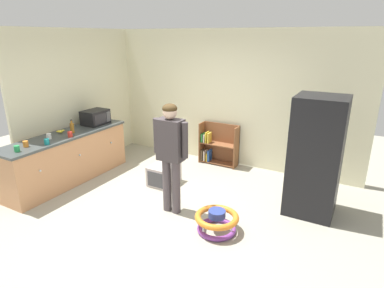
{
  "coord_description": "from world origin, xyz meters",
  "views": [
    {
      "loc": [
        2.44,
        -3.67,
        2.56
      ],
      "look_at": [
        0.16,
        0.44,
        0.98
      ],
      "focal_mm": 30.21,
      "sensor_mm": 36.0,
      "label": 1
    }
  ],
  "objects": [
    {
      "name": "ground_plane",
      "position": [
        0.0,
        0.0,
        0.0
      ],
      "size": [
        12.0,
        12.0,
        0.0
      ],
      "primitive_type": "plane",
      "color": "#A39F8D",
      "rests_on": "ground"
    },
    {
      "name": "back_wall",
      "position": [
        0.0,
        2.33,
        1.35
      ],
      "size": [
        5.2,
        0.06,
        2.7
      ],
      "primitive_type": "cube",
      "color": "beige",
      "rests_on": "ground"
    },
    {
      "name": "left_side_wall",
      "position": [
        -2.63,
        0.8,
        1.35
      ],
      "size": [
        0.06,
        2.99,
        2.7
      ],
      "primitive_type": "cube",
      "color": "beige",
      "rests_on": "ground"
    },
    {
      "name": "kitchen_counter",
      "position": [
        -2.2,
        0.03,
        0.45
      ],
      "size": [
        0.65,
        2.43,
        0.9
      ],
      "color": "tan",
      "rests_on": "ground"
    },
    {
      "name": "refrigerator",
      "position": [
        1.88,
        1.04,
        0.89
      ],
      "size": [
        0.73,
        0.68,
        1.78
      ],
      "color": "black",
      "rests_on": "ground"
    },
    {
      "name": "bookshelf",
      "position": [
        -0.19,
        2.15,
        0.37
      ],
      "size": [
        0.8,
        0.28,
        0.85
      ],
      "color": "brown",
      "rests_on": "ground"
    },
    {
      "name": "standing_person",
      "position": [
        0.04,
        0.02,
        1.0
      ],
      "size": [
        0.57,
        0.22,
        1.67
      ],
      "color": "#534A4F",
      "rests_on": "ground"
    },
    {
      "name": "baby_walker",
      "position": [
        0.87,
        -0.15,
        0.16
      ],
      "size": [
        0.6,
        0.6,
        0.32
      ],
      "color": "purple",
      "rests_on": "ground"
    },
    {
      "name": "pet_carrier",
      "position": [
        -0.61,
        0.76,
        0.18
      ],
      "size": [
        0.42,
        0.55,
        0.36
      ],
      "color": "beige",
      "rests_on": "ground"
    },
    {
      "name": "microwave",
      "position": [
        -2.22,
        0.8,
        1.04
      ],
      "size": [
        0.37,
        0.48,
        0.28
      ],
      "color": "black",
      "rests_on": "kitchen_counter"
    },
    {
      "name": "banana_bunch",
      "position": [
        -2.33,
        0.06,
        0.93
      ],
      "size": [
        0.15,
        0.16,
        0.04
      ],
      "color": "yellow",
      "rests_on": "kitchen_counter"
    },
    {
      "name": "amber_bottle",
      "position": [
        -2.14,
        0.15,
        1.0
      ],
      "size": [
        0.07,
        0.07,
        0.25
      ],
      "color": "#9E661E",
      "rests_on": "kitchen_counter"
    },
    {
      "name": "white_cup",
      "position": [
        -2.2,
        -0.3,
        0.95
      ],
      "size": [
        0.08,
        0.08,
        0.09
      ],
      "primitive_type": "cylinder",
      "color": "white",
      "rests_on": "kitchen_counter"
    },
    {
      "name": "red_cup",
      "position": [
        -1.98,
        -0.04,
        0.95
      ],
      "size": [
        0.08,
        0.08,
        0.09
      ],
      "primitive_type": "cylinder",
      "color": "red",
      "rests_on": "kitchen_counter"
    },
    {
      "name": "teal_cup",
      "position": [
        -1.99,
        -0.51,
        0.95
      ],
      "size": [
        0.08,
        0.08,
        0.09
      ],
      "primitive_type": "cylinder",
      "color": "teal",
      "rests_on": "kitchen_counter"
    },
    {
      "name": "orange_cup",
      "position": [
        -2.17,
        -0.75,
        0.95
      ],
      "size": [
        0.08,
        0.08,
        0.09
      ],
      "primitive_type": "cylinder",
      "color": "orange",
      "rests_on": "kitchen_counter"
    },
    {
      "name": "green_cup",
      "position": [
        -2.09,
        -0.95,
        0.95
      ],
      "size": [
        0.08,
        0.08,
        0.09
      ],
      "primitive_type": "cylinder",
      "color": "green",
      "rests_on": "kitchen_counter"
    }
  ]
}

